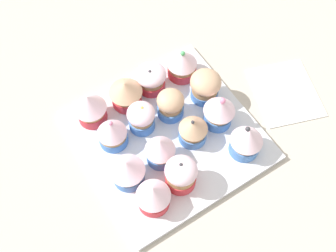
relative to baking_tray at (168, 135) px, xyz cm
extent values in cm
cube|color=#B2A899|center=(0.00, 0.00, -2.10)|extent=(180.00, 180.00, 3.00)
cube|color=silver|center=(0.00, 0.00, 0.00)|extent=(33.25, 33.25, 1.20)
cylinder|color=#D1333D|center=(-9.88, -10.77, 1.78)|extent=(5.80, 5.80, 2.36)
cylinder|color=#AD7F51|center=(-9.88, -10.77, 3.71)|extent=(5.16, 5.16, 1.49)
cone|color=silver|center=(-9.88, -10.77, 6.20)|extent=(6.28, 6.28, 3.50)
cylinder|color=#D1333D|center=(-3.54, -9.94, 1.95)|extent=(5.75, 5.75, 2.70)
cylinder|color=#AD7F51|center=(-3.54, -9.94, 4.08)|extent=(5.44, 5.44, 1.56)
ellipsoid|color=silver|center=(-3.54, -9.94, 5.99)|extent=(5.96, 5.96, 3.76)
sphere|color=#333338|center=(-3.44, -9.63, 7.77)|extent=(0.70, 0.70, 0.70)
cylinder|color=#477AC6|center=(10.54, -10.94, 1.94)|extent=(5.86, 5.86, 2.69)
cylinder|color=#AD7F51|center=(10.54, -10.94, 3.91)|extent=(5.26, 5.26, 1.24)
cone|color=silver|center=(10.54, -10.94, 6.38)|extent=(6.23, 6.23, 3.69)
sphere|color=#333338|center=(10.52, -10.35, 8.08)|extent=(0.94, 0.94, 0.94)
cylinder|color=#477AC6|center=(-11.32, -4.12, 1.76)|extent=(5.96, 5.96, 2.32)
cylinder|color=#AD7F51|center=(-11.32, -4.12, 3.63)|extent=(5.44, 5.44, 1.42)
cone|color=silver|center=(-11.32, -4.12, 5.94)|extent=(6.58, 6.58, 3.22)
cylinder|color=#477AC6|center=(-4.17, -3.86, 1.93)|extent=(5.40, 5.40, 2.65)
cylinder|color=#AD7F51|center=(-4.17, -3.86, 3.85)|extent=(5.01, 5.01, 1.19)
cone|color=silver|center=(-4.17, -3.86, 6.17)|extent=(5.78, 5.78, 3.47)
cylinder|color=#477AC6|center=(3.53, -3.44, 1.82)|extent=(5.52, 5.52, 2.43)
cylinder|color=#AD7F51|center=(3.53, -3.44, 3.74)|extent=(4.99, 4.99, 1.42)
cone|color=tan|center=(3.53, -3.44, 5.85)|extent=(5.64, 5.64, 2.81)
sphere|color=#333338|center=(3.24, -3.42, 7.16)|extent=(0.69, 0.69, 0.69)
cylinder|color=#477AC6|center=(9.92, -3.03, 1.99)|extent=(5.64, 5.64, 2.78)
cylinder|color=#AD7F51|center=(9.92, -3.03, 4.12)|extent=(5.18, 5.18, 1.48)
cone|color=silver|center=(9.92, -3.03, 6.73)|extent=(6.27, 6.27, 3.73)
sphere|color=pink|center=(10.07, -3.16, 8.41)|extent=(1.20, 1.20, 1.20)
cylinder|color=#477AC6|center=(-9.93, 4.33, 1.80)|extent=(5.74, 5.74, 2.40)
cylinder|color=#AD7F51|center=(-9.93, 4.33, 3.51)|extent=(5.50, 5.50, 1.01)
cone|color=silver|center=(-9.93, 4.33, 5.74)|extent=(5.78, 5.78, 3.44)
sphere|color=pink|center=(-9.73, 4.41, 7.33)|extent=(0.88, 0.88, 0.88)
cylinder|color=#477AC6|center=(-3.49, 4.22, 1.94)|extent=(5.20, 5.20, 2.68)
cylinder|color=#AD7F51|center=(-3.49, 4.22, 3.82)|extent=(4.65, 4.65, 1.08)
ellipsoid|color=silver|center=(-3.49, 4.22, 5.39)|extent=(5.53, 5.53, 3.46)
sphere|color=#EAD64C|center=(-3.10, 4.36, 7.03)|extent=(0.64, 0.64, 0.64)
cylinder|color=#477AC6|center=(2.97, 3.77, 1.78)|extent=(5.43, 5.43, 2.35)
cylinder|color=#AD7F51|center=(2.97, 3.77, 3.51)|extent=(4.78, 4.78, 1.12)
ellipsoid|color=tan|center=(2.97, 3.77, 5.26)|extent=(5.48, 5.48, 3.97)
cylinder|color=#477AC6|center=(11.15, 3.45, 1.73)|extent=(5.71, 5.71, 2.27)
cylinder|color=#AD7F51|center=(11.15, 3.45, 3.62)|extent=(5.41, 5.41, 1.50)
ellipsoid|color=tan|center=(11.15, 3.45, 5.64)|extent=(6.36, 6.36, 4.23)
cylinder|color=#D1333D|center=(-10.98, 11.24, 1.89)|extent=(5.85, 5.85, 2.58)
cylinder|color=#AD7F51|center=(-10.98, 11.24, 3.84)|extent=(5.59, 5.59, 1.32)
cone|color=silver|center=(-10.98, 11.24, 6.43)|extent=(6.50, 6.50, 3.87)
cylinder|color=#D1333D|center=(-3.23, 10.85, 1.85)|extent=(6.20, 6.20, 2.50)
cylinder|color=#AD7F51|center=(-3.23, 10.85, 3.75)|extent=(5.86, 5.86, 1.30)
cone|color=tan|center=(-3.23, 10.85, 5.82)|extent=(6.81, 6.81, 2.83)
cylinder|color=#D1333D|center=(3.02, 11.28, 1.72)|extent=(5.76, 5.76, 2.24)
cylinder|color=#AD7F51|center=(3.02, 11.28, 3.46)|extent=(5.23, 5.23, 1.25)
ellipsoid|color=silver|center=(3.02, 11.28, 5.13)|extent=(6.38, 6.38, 3.49)
sphere|color=#333338|center=(2.65, 10.98, 6.78)|extent=(0.67, 0.67, 0.67)
cylinder|color=#D1333D|center=(10.36, 10.81, 1.79)|extent=(6.15, 6.15, 2.37)
cylinder|color=#AD7F51|center=(10.36, 10.81, 3.60)|extent=(5.88, 5.88, 1.26)
cone|color=silver|center=(10.36, 10.81, 5.96)|extent=(6.32, 6.32, 3.45)
sphere|color=#4CB266|center=(10.35, 10.78, 7.53)|extent=(1.03, 1.03, 1.03)
cube|color=white|center=(26.94, -4.64, -0.30)|extent=(17.12, 18.59, 0.60)
camera|label=1|loc=(-20.55, -32.41, 73.12)|focal=43.84mm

